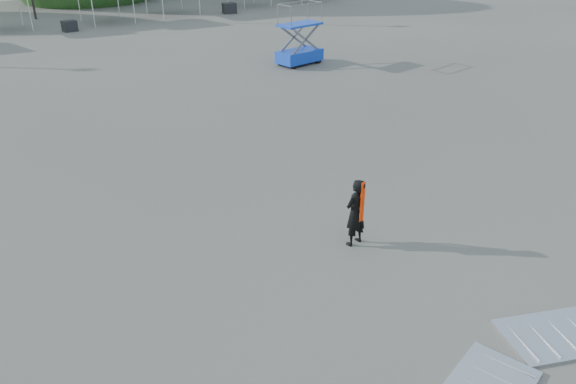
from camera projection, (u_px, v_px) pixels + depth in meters
ground at (255, 208)px, 14.19m from camera, size 120.00×120.00×0.00m
man at (356, 212)px, 12.34m from camera, size 0.62×0.45×1.59m
scissor_lift at (300, 34)px, 26.74m from camera, size 2.33×1.33×2.88m
barrier_mid at (571, 333)px, 9.96m from camera, size 2.73×2.11×0.08m
crate_mid at (70, 26)px, 34.66m from camera, size 0.86×0.69×0.64m
crate_east at (229, 8)px, 40.72m from camera, size 1.10×0.95×0.73m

